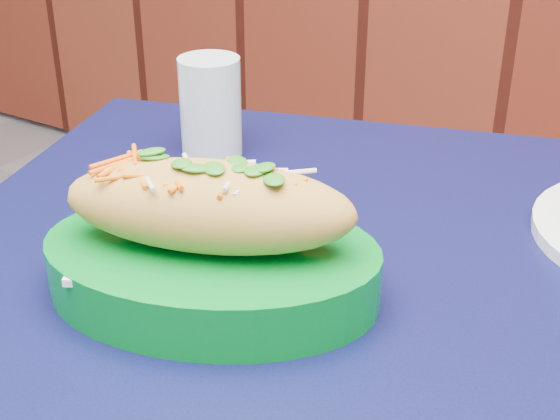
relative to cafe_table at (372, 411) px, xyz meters
The scene contains 3 objects.
cafe_table is the anchor object (origin of this frame).
banh_mi_basket 0.19m from the cafe_table, 163.46° to the right, with size 0.30×0.25×0.12m.
water_glass 0.37m from the cafe_table, 147.13° to the left, with size 0.07×0.07×0.11m, color silver.
Camera 1 is at (0.50, 1.11, 1.09)m, focal length 50.00 mm.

